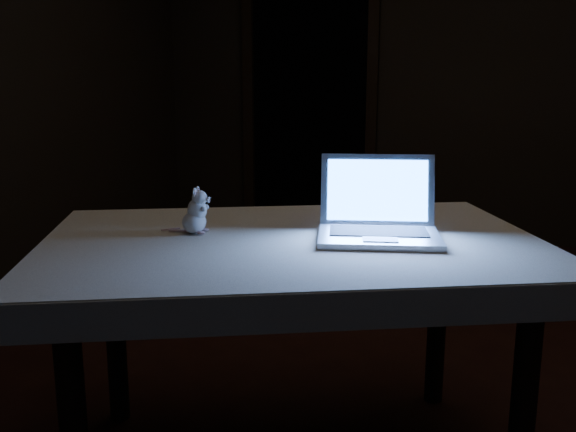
% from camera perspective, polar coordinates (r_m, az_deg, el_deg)
% --- Properties ---
extents(floor, '(5.00, 5.00, 0.00)m').
position_cam_1_polar(floor, '(2.61, 10.45, -14.94)').
color(floor, black).
rests_on(floor, ground).
extents(back_wall, '(4.50, 0.04, 2.60)m').
position_cam_1_polar(back_wall, '(4.82, 14.98, 13.25)').
color(back_wall, black).
rests_on(back_wall, ground).
extents(doorway, '(1.06, 0.36, 2.13)m').
position_cam_1_polar(doorway, '(5.00, 1.91, 10.90)').
color(doorway, black).
rests_on(doorway, back_wall).
extents(table, '(1.57, 1.33, 0.72)m').
position_cam_1_polar(table, '(1.98, 0.34, -12.27)').
color(table, black).
rests_on(table, floor).
extents(tablecloth, '(1.66, 1.36, 0.09)m').
position_cam_1_polar(tablecloth, '(1.90, -1.97, -3.10)').
color(tablecloth, beige).
rests_on(tablecloth, table).
extents(laptop, '(0.40, 0.37, 0.23)m').
position_cam_1_polar(laptop, '(1.83, 8.19, 1.42)').
color(laptop, '#BABBBF').
rests_on(laptop, tablecloth).
extents(plush_mouse, '(0.14, 0.14, 0.14)m').
position_cam_1_polar(plush_mouse, '(1.93, -8.37, 0.49)').
color(plush_mouse, silver).
rests_on(plush_mouse, tablecloth).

